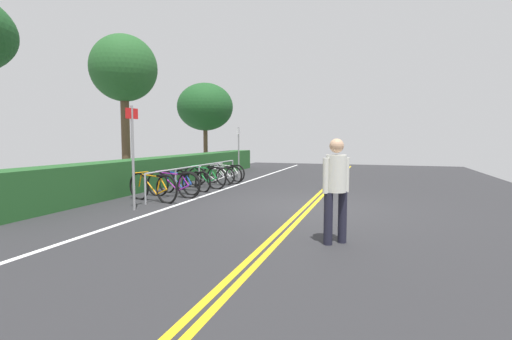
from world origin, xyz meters
The scene contains 19 objects.
ground_plane centered at (0.00, 0.00, -0.03)m, with size 31.38×12.91×0.05m, color #2B2B2D.
centre_line_yellow_inner centered at (0.00, -0.08, 0.00)m, with size 28.24×0.10×0.00m, color gold.
centre_line_yellow_outer centered at (0.00, 0.08, 0.00)m, with size 28.24×0.10×0.00m, color gold.
bike_lane_stripe_white centered at (0.00, 3.18, 0.00)m, with size 28.24×0.12×0.00m, color white.
bike_rack centered at (2.06, 3.98, 0.60)m, with size 6.07×0.05×0.80m.
bicycle_0 centered at (-0.49, 4.08, 0.37)m, with size 0.61×1.79×0.79m.
bicycle_1 centered at (0.32, 3.94, 0.36)m, with size 0.46×1.81×0.78m.
bicycle_2 centered at (0.95, 4.10, 0.34)m, with size 0.55×1.66×0.73m.
bicycle_3 centered at (1.66, 4.06, 0.33)m, with size 0.66×1.65×0.70m.
bicycle_4 centered at (2.35, 3.93, 0.37)m, with size 0.46×1.72×0.79m.
bicycle_5 centered at (3.13, 4.04, 0.33)m, with size 0.60×1.65×0.70m.
bicycle_6 centered at (3.78, 3.88, 0.33)m, with size 0.46×1.65×0.71m.
bicycle_7 centered at (4.64, 4.05, 0.33)m, with size 0.67×1.71×0.71m.
pedestrian centered at (-3.07, -0.96, 0.96)m, with size 0.36×0.38×1.67m.
sign_post_near centered at (-1.69, 3.78, 1.44)m, with size 0.36×0.09×2.41m.
sign_post_far centered at (5.78, 3.99, 1.29)m, with size 0.36×0.06×2.14m.
hedge_backdrop centered at (3.56, 5.74, 0.50)m, with size 15.02×0.92×1.00m, color #235626.
tree_mid centered at (2.43, 7.08, 4.10)m, with size 2.34×2.34×5.33m.
tree_far_right centered at (8.54, 6.84, 3.26)m, with size 2.83×2.83×4.47m.
Camera 1 is at (-9.00, -1.56, 1.67)m, focal length 26.27 mm.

